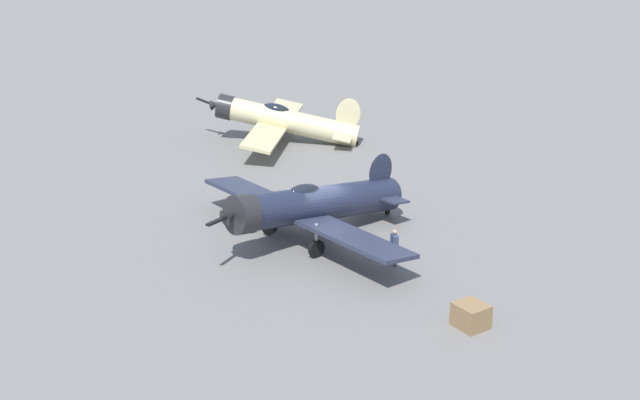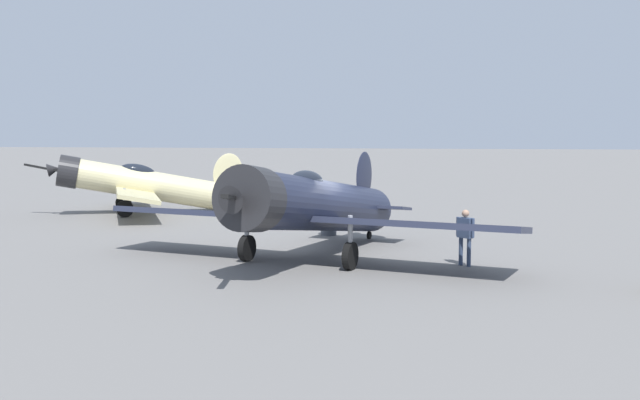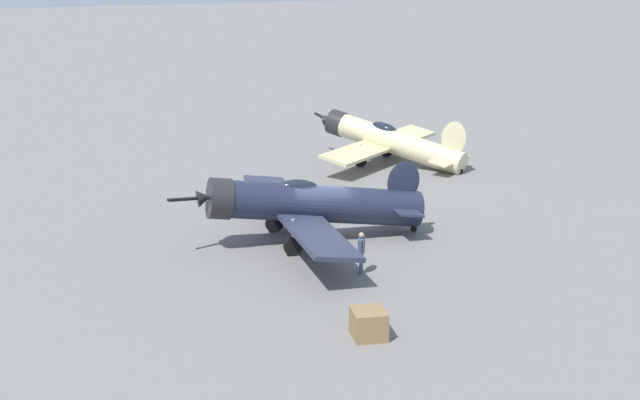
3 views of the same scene
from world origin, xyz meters
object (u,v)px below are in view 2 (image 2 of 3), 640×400
object	(u,v)px
airplane_foreground	(313,206)
ground_crew_mechanic	(465,232)
fuel_drum	(329,224)
airplane_mid_apron	(146,185)

from	to	relation	value
airplane_foreground	ground_crew_mechanic	world-z (taller)	airplane_foreground
airplane_foreground	fuel_drum	world-z (taller)	airplane_foreground
airplane_foreground	fuel_drum	size ratio (longest dim) A/B	15.52
ground_crew_mechanic	airplane_mid_apron	bearing A→B (deg)	-88.29
airplane_mid_apron	ground_crew_mechanic	xyz separation A→B (m)	(15.86, -10.99, -0.39)
airplane_foreground	fuel_drum	xyz separation A→B (m)	(-0.74, 5.43, -1.24)
airplane_mid_apron	airplane_foreground	bearing A→B (deg)	105.62
airplane_foreground	ground_crew_mechanic	size ratio (longest dim) A/B	7.89
ground_crew_mechanic	fuel_drum	xyz separation A→B (m)	(-5.34, 5.45, -0.58)
airplane_mid_apron	fuel_drum	world-z (taller)	airplane_mid_apron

